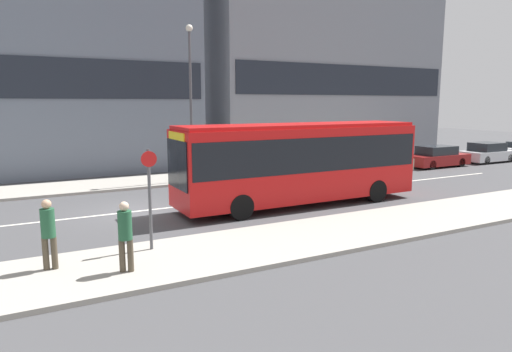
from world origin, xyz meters
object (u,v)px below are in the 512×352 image
Objects in this scene: parked_car_1 at (437,157)px; bus_stop_sign at (150,192)px; city_bus at (299,159)px; parked_car_0 at (379,162)px; street_lamp at (191,89)px; pedestrian_near_stop at (48,230)px; pedestrian_down_pavement at (125,232)px; parked_car_2 at (487,153)px.

bus_stop_sign reaches higher than parked_car_1.
parked_car_1 is at bearing 22.92° from city_bus.
parked_car_0 is 12.35m from street_lamp.
parked_car_0 is 5.17m from parked_car_1.
pedestrian_near_stop is 1.96m from pedestrian_down_pavement.
pedestrian_down_pavement is 0.62× the size of bus_stop_sign.
parked_car_1 is at bearing -6.24° from street_lamp.
city_bus reaches higher than parked_car_1.
parked_car_2 is at bearing -137.78° from pedestrian_down_pavement.
parked_car_1 is 25.90m from pedestrian_near_stop.
pedestrian_down_pavement is at bearing -150.29° from parked_car_0.
pedestrian_near_stop is 13.76m from street_lamp.
parked_car_2 is at bearing -0.10° from parked_car_1.
street_lamp reaches higher than parked_car_2.
parked_car_1 is at bearing 179.90° from parked_car_2.
city_bus is 5.98× the size of pedestrian_down_pavement.
parked_car_2 is 28.16m from bus_stop_sign.
parked_car_1 is (14.47, 5.25, -1.30)m from city_bus.
parked_car_1 is 1.09× the size of parked_car_2.
street_lamp reaches higher than parked_car_0.
city_bus is 2.36× the size of parked_car_1.
parked_car_0 is 0.90× the size of parked_car_1.
bus_stop_sign is at bearing -162.30° from parked_car_2.
pedestrian_near_stop reaches higher than parked_car_0.
pedestrian_near_stop is at bearing -156.53° from city_bus.
bus_stop_sign is (-16.47, -8.55, 1.15)m from parked_car_0.
street_lamp is at bearing 175.21° from parked_car_2.
city_bus is 7.90m from bus_stop_sign.
city_bus is at bearing -127.46° from pedestrian_down_pavement.
pedestrian_near_stop is at bearing -125.63° from street_lamp.
bus_stop_sign reaches higher than parked_car_0.
pedestrian_down_pavement is (-8.19, -4.74, -0.81)m from city_bus.
pedestrian_near_stop is (-29.46, -8.92, 0.49)m from parked_car_2.
pedestrian_down_pavement is at bearing -22.71° from pedestrian_near_stop.
parked_car_0 is at bearing -9.11° from street_lamp.
city_bus is 20.36m from parked_car_2.
bus_stop_sign is at bearing -115.91° from street_lamp.
city_bus reaches higher than parked_car_2.
pedestrian_down_pavement is at bearing -117.14° from street_lamp.
bus_stop_sign reaches higher than parked_car_2.
parked_car_0 is at bearing 32.37° from city_bus.
pedestrian_down_pavement reaches higher than parked_car_2.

